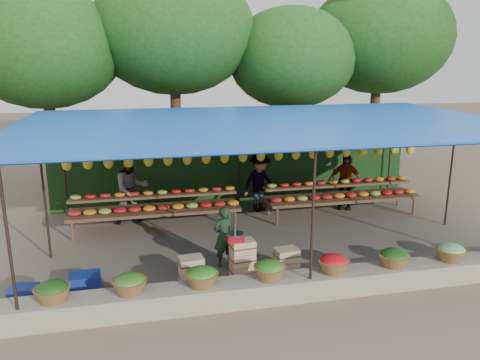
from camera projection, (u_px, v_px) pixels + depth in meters
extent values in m
plane|color=#695F4D|center=(266.00, 240.00, 11.07)|extent=(60.00, 60.00, 0.00)
cube|color=gray|center=(307.00, 285.00, 8.43)|extent=(10.60, 0.55, 0.40)
cylinder|color=black|center=(9.00, 249.00, 6.98)|extent=(0.05, 0.05, 2.80)
cylinder|color=black|center=(312.00, 225.00, 7.98)|extent=(0.05, 0.05, 2.80)
cylinder|color=black|center=(44.00, 195.00, 9.71)|extent=(0.05, 0.05, 2.80)
cylinder|color=black|center=(451.00, 172.00, 11.73)|extent=(0.05, 0.05, 2.80)
cylinder|color=black|center=(64.00, 165.00, 12.45)|extent=(0.05, 0.05, 2.80)
cylinder|color=black|center=(239.00, 157.00, 13.46)|extent=(0.05, 0.05, 2.80)
cylinder|color=black|center=(391.00, 150.00, 14.47)|extent=(0.05, 0.05, 2.80)
cube|color=blue|center=(267.00, 122.00, 10.37)|extent=(10.80, 6.60, 0.04)
cube|color=blue|center=(297.00, 146.00, 8.52)|extent=(10.80, 2.19, 0.26)
cube|color=blue|center=(247.00, 119.00, 12.30)|extent=(10.80, 2.19, 0.26)
cylinder|color=gray|center=(252.00, 145.00, 11.89)|extent=(9.60, 0.01, 0.01)
ellipsoid|color=yellow|center=(67.00, 164.00, 11.01)|extent=(0.23, 0.17, 0.30)
ellipsoid|color=yellow|center=(88.00, 163.00, 11.11)|extent=(0.23, 0.17, 0.30)
ellipsoid|color=yellow|center=(108.00, 163.00, 11.21)|extent=(0.23, 0.17, 0.30)
ellipsoid|color=yellow|center=(129.00, 162.00, 11.31)|extent=(0.23, 0.17, 0.30)
ellipsoid|color=yellow|center=(149.00, 161.00, 11.41)|extent=(0.23, 0.17, 0.30)
ellipsoid|color=yellow|center=(168.00, 160.00, 11.51)|extent=(0.23, 0.17, 0.30)
ellipsoid|color=yellow|center=(187.00, 159.00, 11.61)|extent=(0.23, 0.17, 0.30)
ellipsoid|color=yellow|center=(206.00, 158.00, 11.71)|extent=(0.23, 0.17, 0.30)
ellipsoid|color=yellow|center=(225.00, 157.00, 11.81)|extent=(0.23, 0.17, 0.30)
ellipsoid|color=yellow|center=(243.00, 156.00, 11.91)|extent=(0.23, 0.17, 0.30)
ellipsoid|color=yellow|center=(261.00, 156.00, 12.01)|extent=(0.23, 0.17, 0.30)
ellipsoid|color=yellow|center=(279.00, 155.00, 12.11)|extent=(0.23, 0.17, 0.30)
ellipsoid|color=yellow|center=(296.00, 154.00, 12.21)|extent=(0.23, 0.17, 0.30)
ellipsoid|color=yellow|center=(313.00, 153.00, 12.31)|extent=(0.23, 0.17, 0.30)
ellipsoid|color=yellow|center=(330.00, 153.00, 12.41)|extent=(0.23, 0.17, 0.30)
ellipsoid|color=yellow|center=(346.00, 152.00, 12.50)|extent=(0.23, 0.17, 0.30)
ellipsoid|color=yellow|center=(363.00, 151.00, 12.60)|extent=(0.23, 0.17, 0.30)
ellipsoid|color=yellow|center=(379.00, 150.00, 12.70)|extent=(0.23, 0.17, 0.30)
ellipsoid|color=yellow|center=(394.00, 150.00, 12.80)|extent=(0.23, 0.17, 0.30)
ellipsoid|color=yellow|center=(410.00, 149.00, 12.90)|extent=(0.23, 0.17, 0.30)
ellipsoid|color=#1D4C14|center=(52.00, 289.00, 7.42)|extent=(0.52, 0.52, 0.23)
ellipsoid|color=#35731E|center=(129.00, 281.00, 7.67)|extent=(0.52, 0.52, 0.23)
ellipsoid|color=#35731E|center=(202.00, 274.00, 7.92)|extent=(0.52, 0.52, 0.23)
ellipsoid|color=#35731E|center=(270.00, 267.00, 8.17)|extent=(0.52, 0.52, 0.23)
ellipsoid|color=red|center=(334.00, 261.00, 8.43)|extent=(0.52, 0.52, 0.23)
ellipsoid|color=#1D4C14|center=(394.00, 255.00, 8.68)|extent=(0.52, 0.52, 0.23)
ellipsoid|color=#75A667|center=(451.00, 250.00, 8.93)|extent=(0.52, 0.52, 0.23)
cube|color=#1E4217|center=(238.00, 161.00, 13.74)|extent=(10.60, 0.06, 2.50)
cylinder|color=#372414|center=(52.00, 129.00, 14.90)|extent=(0.36, 0.36, 3.97)
ellipsoid|color=#18360E|center=(43.00, 48.00, 14.27)|extent=(4.77, 4.77, 3.69)
cylinder|color=#372414|center=(176.00, 116.00, 16.05)|extent=(0.36, 0.36, 4.48)
ellipsoid|color=#18360E|center=(173.00, 31.00, 15.35)|extent=(5.39, 5.39, 4.17)
cylinder|color=#372414|center=(290.00, 125.00, 16.70)|extent=(0.36, 0.36, 3.71)
ellipsoid|color=#18360E|center=(291.00, 58.00, 16.12)|extent=(4.47, 4.47, 3.45)
cylinder|color=#372414|center=(374.00, 112.00, 17.74)|extent=(0.36, 0.36, 4.35)
ellipsoid|color=#18360E|center=(380.00, 38.00, 17.05)|extent=(5.24, 5.24, 4.05)
cube|color=#462E1C|center=(155.00, 210.00, 11.65)|extent=(4.20, 0.95, 0.08)
cube|color=#462E1C|center=(154.00, 196.00, 11.87)|extent=(4.20, 0.35, 0.06)
cylinder|color=#462E1C|center=(72.00, 231.00, 10.93)|extent=(0.06, 0.06, 0.50)
cylinder|color=#462E1C|center=(235.00, 219.00, 11.75)|extent=(0.06, 0.06, 0.50)
cylinder|color=#462E1C|center=(76.00, 220.00, 11.68)|extent=(0.06, 0.06, 0.50)
cylinder|color=#462E1C|center=(229.00, 209.00, 12.50)|extent=(0.06, 0.06, 0.50)
ellipsoid|color=#B11F19|center=(74.00, 213.00, 11.09)|extent=(0.31, 0.26, 0.13)
ellipsoid|color=#89AC35|center=(76.00, 197.00, 11.44)|extent=(0.26, 0.22, 0.12)
ellipsoid|color=orange|center=(90.00, 212.00, 11.16)|extent=(0.31, 0.26, 0.13)
ellipsoid|color=red|center=(90.00, 196.00, 11.52)|extent=(0.26, 0.22, 0.12)
ellipsoid|color=#89AC35|center=(105.00, 211.00, 11.23)|extent=(0.31, 0.26, 0.13)
ellipsoid|color=#B11F19|center=(105.00, 195.00, 11.59)|extent=(0.26, 0.22, 0.12)
ellipsoid|color=red|center=(120.00, 210.00, 11.31)|extent=(0.31, 0.26, 0.13)
ellipsoid|color=orange|center=(120.00, 194.00, 11.66)|extent=(0.26, 0.22, 0.12)
ellipsoid|color=#B11F19|center=(135.00, 209.00, 11.38)|extent=(0.31, 0.26, 0.13)
ellipsoid|color=#B11F19|center=(134.00, 194.00, 11.74)|extent=(0.26, 0.22, 0.12)
ellipsoid|color=orange|center=(149.00, 208.00, 11.45)|extent=(0.31, 0.26, 0.13)
ellipsoid|color=orange|center=(148.00, 193.00, 11.81)|extent=(0.26, 0.22, 0.12)
ellipsoid|color=#B11F19|center=(164.00, 207.00, 11.53)|extent=(0.31, 0.26, 0.13)
ellipsoid|color=#89AC35|center=(162.00, 192.00, 11.88)|extent=(0.26, 0.22, 0.12)
ellipsoid|color=orange|center=(178.00, 206.00, 11.60)|extent=(0.31, 0.26, 0.13)
ellipsoid|color=red|center=(176.00, 191.00, 11.96)|extent=(0.26, 0.22, 0.12)
ellipsoid|color=#89AC35|center=(192.00, 206.00, 11.67)|extent=(0.31, 0.26, 0.13)
ellipsoid|color=#B11F19|center=(190.00, 190.00, 12.03)|extent=(0.26, 0.22, 0.12)
ellipsoid|color=red|center=(206.00, 205.00, 11.75)|extent=(0.31, 0.26, 0.13)
ellipsoid|color=orange|center=(203.00, 190.00, 12.10)|extent=(0.26, 0.22, 0.12)
ellipsoid|color=#B11F19|center=(220.00, 204.00, 11.82)|extent=(0.31, 0.26, 0.13)
ellipsoid|color=#B11F19|center=(216.00, 189.00, 12.18)|extent=(0.26, 0.22, 0.12)
ellipsoid|color=orange|center=(233.00, 203.00, 11.89)|extent=(0.31, 0.26, 0.13)
ellipsoid|color=orange|center=(230.00, 188.00, 12.25)|extent=(0.26, 0.22, 0.12)
cube|color=#462E1C|center=(342.00, 197.00, 12.70)|extent=(4.20, 0.95, 0.08)
cube|color=#462E1C|center=(338.00, 185.00, 12.91)|extent=(4.20, 0.35, 0.06)
cylinder|color=#462E1C|center=(277.00, 216.00, 11.98)|extent=(0.06, 0.06, 0.50)
cylinder|color=#462E1C|center=(414.00, 206.00, 12.79)|extent=(0.06, 0.06, 0.50)
cylinder|color=#462E1C|center=(269.00, 207.00, 12.73)|extent=(0.06, 0.06, 0.50)
cylinder|color=#462E1C|center=(398.00, 198.00, 13.55)|extent=(0.06, 0.06, 0.50)
ellipsoid|color=#B11F19|center=(276.00, 200.00, 12.14)|extent=(0.31, 0.26, 0.13)
ellipsoid|color=#89AC35|center=(272.00, 185.00, 12.49)|extent=(0.26, 0.22, 0.12)
ellipsoid|color=orange|center=(289.00, 199.00, 12.21)|extent=(0.31, 0.26, 0.13)
ellipsoid|color=red|center=(284.00, 185.00, 12.57)|extent=(0.26, 0.22, 0.12)
ellipsoid|color=#89AC35|center=(302.00, 198.00, 12.28)|extent=(0.31, 0.26, 0.13)
ellipsoid|color=#B11F19|center=(297.00, 184.00, 12.64)|extent=(0.26, 0.22, 0.12)
ellipsoid|color=red|center=(314.00, 197.00, 12.36)|extent=(0.31, 0.26, 0.13)
ellipsoid|color=orange|center=(309.00, 183.00, 12.71)|extent=(0.26, 0.22, 0.12)
ellipsoid|color=#B11F19|center=(327.00, 197.00, 12.43)|extent=(0.31, 0.26, 0.13)
ellipsoid|color=#B11F19|center=(321.00, 183.00, 12.79)|extent=(0.26, 0.22, 0.12)
ellipsoid|color=orange|center=(339.00, 196.00, 12.50)|extent=(0.31, 0.26, 0.13)
ellipsoid|color=orange|center=(333.00, 182.00, 12.86)|extent=(0.26, 0.22, 0.12)
ellipsoid|color=#B11F19|center=(351.00, 195.00, 12.58)|extent=(0.31, 0.26, 0.13)
ellipsoid|color=#89AC35|center=(345.00, 181.00, 12.93)|extent=(0.26, 0.22, 0.12)
ellipsoid|color=orange|center=(363.00, 194.00, 12.65)|extent=(0.31, 0.26, 0.13)
ellipsoid|color=red|center=(356.00, 180.00, 13.01)|extent=(0.26, 0.22, 0.12)
ellipsoid|color=#89AC35|center=(375.00, 193.00, 12.72)|extent=(0.31, 0.26, 0.13)
ellipsoid|color=#B11F19|center=(368.00, 180.00, 13.08)|extent=(0.26, 0.22, 0.12)
ellipsoid|color=red|center=(387.00, 193.00, 12.80)|extent=(0.31, 0.26, 0.13)
ellipsoid|color=orange|center=(379.00, 179.00, 13.15)|extent=(0.26, 0.22, 0.12)
ellipsoid|color=#B11F19|center=(398.00, 192.00, 12.87)|extent=(0.31, 0.26, 0.13)
ellipsoid|color=#B11F19|center=(391.00, 178.00, 13.23)|extent=(0.26, 0.22, 0.12)
ellipsoid|color=orange|center=(410.00, 191.00, 12.94)|extent=(0.31, 0.26, 0.13)
ellipsoid|color=orange|center=(402.00, 178.00, 13.30)|extent=(0.26, 0.22, 0.12)
cube|color=tan|center=(192.00, 276.00, 8.95)|extent=(0.49, 0.39, 0.25)
cube|color=tan|center=(191.00, 263.00, 8.88)|extent=(0.49, 0.39, 0.25)
cube|color=tan|center=(242.00, 271.00, 9.16)|extent=(0.49, 0.39, 0.25)
cube|color=tan|center=(242.00, 259.00, 9.09)|extent=(0.49, 0.39, 0.25)
cube|color=tan|center=(243.00, 246.00, 9.03)|extent=(0.49, 0.39, 0.25)
cube|color=tan|center=(286.00, 267.00, 9.35)|extent=(0.49, 0.39, 0.25)
cube|color=tan|center=(287.00, 255.00, 9.28)|extent=(0.49, 0.39, 0.25)
cube|color=#B30E18|center=(235.00, 238.00, 8.95)|extent=(0.31, 0.27, 0.12)
cylinder|color=gray|center=(235.00, 234.00, 8.93)|extent=(0.33, 0.33, 0.03)
cylinder|color=gray|center=(235.00, 229.00, 8.90)|extent=(0.03, 0.03, 0.23)
imported|color=#16311A|center=(224.00, 236.00, 9.55)|extent=(0.53, 0.43, 1.27)
imported|color=slate|center=(131.00, 189.00, 11.99)|extent=(1.06, 0.93, 1.85)
imported|color=slate|center=(260.00, 182.00, 12.99)|extent=(1.21, 0.95, 1.64)
imported|color=slate|center=(345.00, 181.00, 13.18)|extent=(1.02, 0.67, 1.61)
cube|color=navy|center=(85.00, 283.00, 8.60)|extent=(0.58, 0.43, 0.33)
cube|color=navy|center=(24.00, 294.00, 8.24)|extent=(0.52, 0.42, 0.28)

